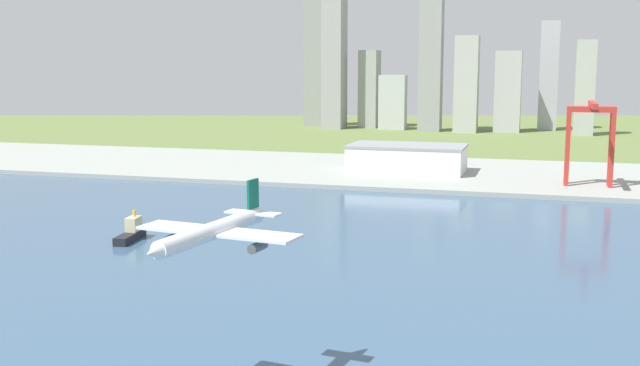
# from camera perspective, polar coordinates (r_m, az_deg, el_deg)

# --- Properties ---
(ground_plane) EXTENTS (2400.00, 2400.00, 0.00)m
(ground_plane) POSITION_cam_1_polar(r_m,az_deg,el_deg) (262.61, 7.23, -5.18)
(ground_plane) COLOR #60733C
(water_bay) EXTENTS (840.00, 360.00, 0.15)m
(water_bay) POSITION_cam_1_polar(r_m,az_deg,el_deg) (205.79, 4.43, -9.04)
(water_bay) COLOR #385675
(water_bay) RESTS_ON ground
(industrial_pier) EXTENTS (840.00, 140.00, 2.50)m
(industrial_pier) POSITION_cam_1_polar(r_m,az_deg,el_deg) (447.84, 11.26, 0.65)
(industrial_pier) COLOR #959B94
(industrial_pier) RESTS_ON ground
(airplane_landing) EXTENTS (31.81, 36.49, 10.46)m
(airplane_landing) POSITION_cam_1_polar(r_m,az_deg,el_deg) (136.97, -8.04, -3.62)
(airplane_landing) COLOR silver
(tugboat_small) EXTENTS (7.29, 19.84, 10.52)m
(tugboat_small) POSITION_cam_1_polar(r_m,az_deg,el_deg) (285.28, -14.04, -3.62)
(tugboat_small) COLOR black
(tugboat_small) RESTS_ON water_bay
(port_crane_red) EXTENTS (23.64, 43.83, 43.37)m
(port_crane_red) POSITION_cam_1_polar(r_m,az_deg,el_deg) (407.64, 19.73, 4.08)
(port_crane_red) COLOR #B72D23
(port_crane_red) RESTS_ON industrial_pier
(warehouse_main) EXTENTS (66.99, 38.69, 15.79)m
(warehouse_main) POSITION_cam_1_polar(r_m,az_deg,el_deg) (443.68, 6.60, 1.88)
(warehouse_main) COLOR white
(warehouse_main) RESTS_ON industrial_pier
(distant_skyline) EXTENTS (293.01, 75.67, 149.38)m
(distant_skyline) POSITION_cam_1_polar(r_m,az_deg,el_deg) (779.65, 7.24, 8.22)
(distant_skyline) COLOR gray
(distant_skyline) RESTS_ON ground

